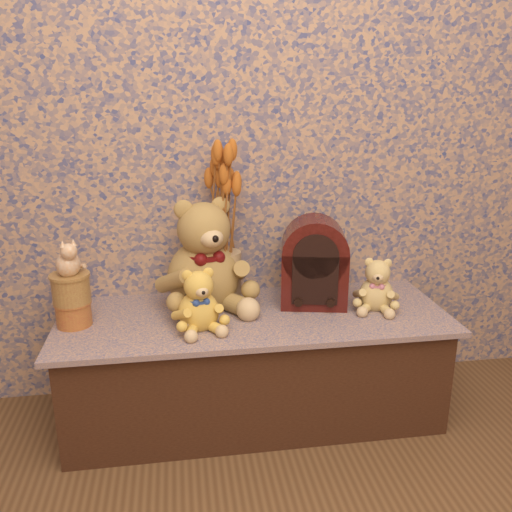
{
  "coord_description": "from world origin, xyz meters",
  "views": [
    {
      "loc": [
        -0.26,
        -0.54,
        1.21
      ],
      "look_at": [
        0.0,
        1.19,
        0.66
      ],
      "focal_mm": 37.03,
      "sensor_mm": 36.0,
      "label": 1
    }
  ],
  "objects_px": {
    "cathedral_radio": "(314,261)",
    "biscuit_tin_lower": "(74,313)",
    "ceramic_vase": "(226,277)",
    "teddy_medium": "(198,296)",
    "teddy_small": "(377,282)",
    "teddy_large": "(203,249)",
    "cat_figurine": "(67,256)"
  },
  "relations": [
    {
      "from": "ceramic_vase",
      "to": "cat_figurine",
      "type": "distance_m",
      "value": 0.59
    },
    {
      "from": "teddy_small",
      "to": "cathedral_radio",
      "type": "bearing_deg",
      "value": 179.24
    },
    {
      "from": "teddy_large",
      "to": "teddy_small",
      "type": "xyz_separation_m",
      "value": [
        0.64,
        -0.12,
        -0.12
      ]
    },
    {
      "from": "teddy_small",
      "to": "biscuit_tin_lower",
      "type": "height_order",
      "value": "teddy_small"
    },
    {
      "from": "ceramic_vase",
      "to": "cat_figurine",
      "type": "relative_size",
      "value": 1.52
    },
    {
      "from": "teddy_large",
      "to": "teddy_small",
      "type": "bearing_deg",
      "value": -27.39
    },
    {
      "from": "teddy_medium",
      "to": "teddy_small",
      "type": "relative_size",
      "value": 1.09
    },
    {
      "from": "teddy_small",
      "to": "cathedral_radio",
      "type": "distance_m",
      "value": 0.25
    },
    {
      "from": "teddy_large",
      "to": "teddy_small",
      "type": "height_order",
      "value": "teddy_large"
    },
    {
      "from": "ceramic_vase",
      "to": "teddy_large",
      "type": "bearing_deg",
      "value": -161.5
    },
    {
      "from": "teddy_small",
      "to": "cat_figurine",
      "type": "xyz_separation_m",
      "value": [
        -1.1,
        0.01,
        0.15
      ]
    },
    {
      "from": "teddy_small",
      "to": "cathedral_radio",
      "type": "xyz_separation_m",
      "value": [
        -0.22,
        0.08,
        0.06
      ]
    },
    {
      "from": "cathedral_radio",
      "to": "biscuit_tin_lower",
      "type": "xyz_separation_m",
      "value": [
        -0.88,
        -0.07,
        -0.13
      ]
    },
    {
      "from": "cathedral_radio",
      "to": "cat_figurine",
      "type": "height_order",
      "value": "cathedral_radio"
    },
    {
      "from": "teddy_small",
      "to": "cat_figurine",
      "type": "distance_m",
      "value": 1.11
    },
    {
      "from": "teddy_small",
      "to": "teddy_medium",
      "type": "bearing_deg",
      "value": -154.09
    },
    {
      "from": "cathedral_radio",
      "to": "teddy_large",
      "type": "bearing_deg",
      "value": -173.81
    },
    {
      "from": "cat_figurine",
      "to": "teddy_small",
      "type": "bearing_deg",
      "value": -23.63
    },
    {
      "from": "teddy_large",
      "to": "cathedral_radio",
      "type": "relative_size",
      "value": 1.32
    },
    {
      "from": "biscuit_tin_lower",
      "to": "cat_figurine",
      "type": "relative_size",
      "value": 0.91
    },
    {
      "from": "teddy_large",
      "to": "cathedral_radio",
      "type": "distance_m",
      "value": 0.42
    },
    {
      "from": "cathedral_radio",
      "to": "teddy_small",
      "type": "bearing_deg",
      "value": -8.63
    },
    {
      "from": "teddy_small",
      "to": "cat_figurine",
      "type": "bearing_deg",
      "value": -161.09
    },
    {
      "from": "cat_figurine",
      "to": "biscuit_tin_lower",
      "type": "bearing_deg",
      "value": 0.0
    },
    {
      "from": "biscuit_tin_lower",
      "to": "ceramic_vase",
      "type": "bearing_deg",
      "value": 14.12
    },
    {
      "from": "teddy_large",
      "to": "cat_figurine",
      "type": "relative_size",
      "value": 3.37
    },
    {
      "from": "teddy_medium",
      "to": "teddy_small",
      "type": "xyz_separation_m",
      "value": [
        0.67,
        0.07,
        -0.01
      ]
    },
    {
      "from": "biscuit_tin_lower",
      "to": "cathedral_radio",
      "type": "bearing_deg",
      "value": 4.41
    },
    {
      "from": "teddy_large",
      "to": "ceramic_vase",
      "type": "distance_m",
      "value": 0.15
    },
    {
      "from": "teddy_large",
      "to": "cat_figurine",
      "type": "bearing_deg",
      "value": 176.86
    },
    {
      "from": "teddy_large",
      "to": "ceramic_vase",
      "type": "height_order",
      "value": "teddy_large"
    },
    {
      "from": "ceramic_vase",
      "to": "biscuit_tin_lower",
      "type": "relative_size",
      "value": 1.68
    }
  ]
}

